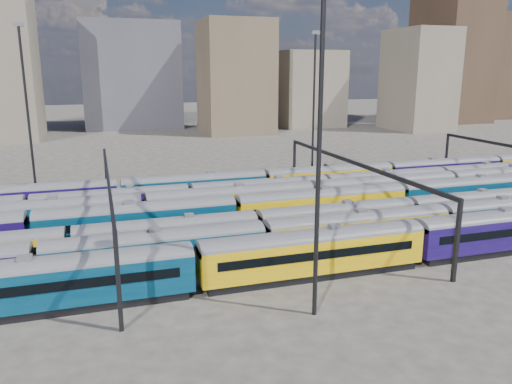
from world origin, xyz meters
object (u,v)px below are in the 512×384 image
object	(u,v)px
rake_0	(506,226)
rake_2	(257,224)
rake_1	(358,227)
mast_2	(319,143)

from	to	relation	value
rake_0	rake_2	bearing A→B (deg)	158.22
rake_1	rake_2	distance (m)	11.07
rake_1	rake_2	world-z (taller)	rake_1
rake_2	mast_2	xyz separation A→B (m)	(-0.52, -17.00, 11.43)
rake_0	rake_1	xyz separation A→B (m)	(-15.15, 5.00, -0.15)
rake_0	mast_2	size ratio (longest dim) A/B	6.15
rake_0	mast_2	xyz separation A→B (m)	(-25.54, -7.00, 11.06)
mast_2	rake_0	bearing A→B (deg)	15.33
mast_2	rake_1	bearing A→B (deg)	49.11
rake_1	mast_2	xyz separation A→B (m)	(-10.39, -12.00, 11.21)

